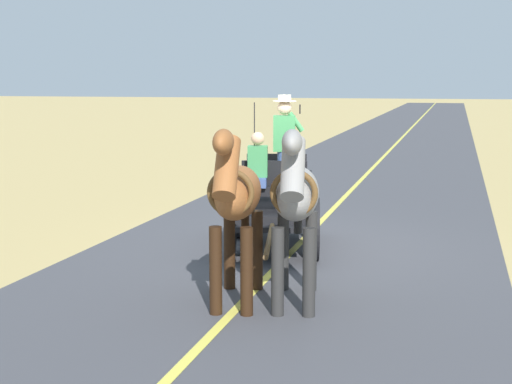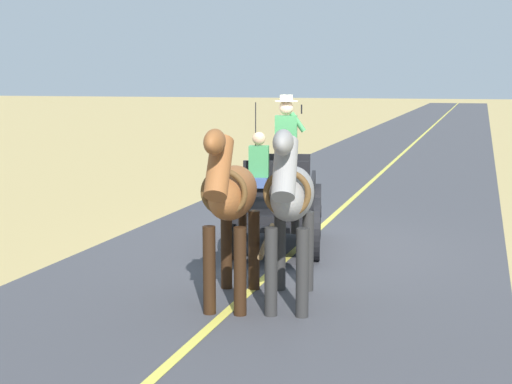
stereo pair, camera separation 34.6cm
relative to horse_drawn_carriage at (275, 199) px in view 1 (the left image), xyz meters
name	(u,v)px [view 1 (the left image)]	position (x,y,z in m)	size (l,w,h in m)	color
ground_plane	(295,248)	(-0.31, -0.12, -0.82)	(200.00, 200.00, 0.00)	tan
road_surface	(295,248)	(-0.31, -0.12, -0.81)	(6.52, 160.00, 0.01)	#424247
road_centre_stripe	(295,248)	(-0.31, -0.12, -0.81)	(0.12, 160.00, 0.00)	#DBCC4C
horse_drawn_carriage	(275,199)	(0.00, 0.00, 0.00)	(1.87, 4.51, 2.50)	black
horse_near_side	(295,198)	(-0.95, 2.90, 0.51)	(0.81, 2.15, 2.21)	gray
horse_off_side	(236,198)	(-0.25, 3.04, 0.51)	(0.79, 2.15, 2.21)	brown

